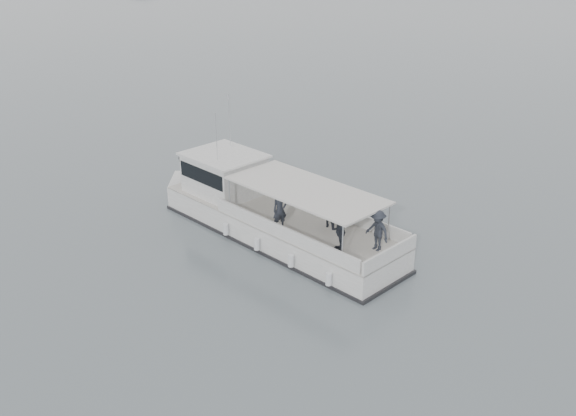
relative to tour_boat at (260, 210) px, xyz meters
The scene contains 2 objects.
ground 4.47m from the tour_boat, 57.04° to the right, with size 1400.00×1400.00×0.00m, color #566265.
tour_boat is the anchor object (origin of this frame).
Camera 1 is at (13.95, -17.75, 13.09)m, focal length 40.00 mm.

